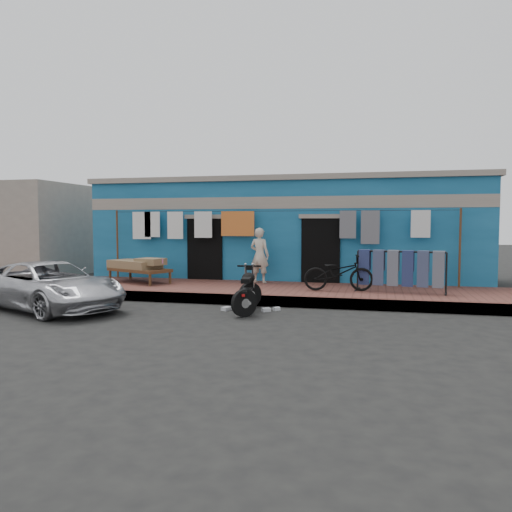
# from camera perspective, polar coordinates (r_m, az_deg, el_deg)

# --- Properties ---
(ground) EXTENTS (80.00, 80.00, 0.00)m
(ground) POSITION_cam_1_polar(r_m,az_deg,el_deg) (10.40, -2.63, -7.04)
(ground) COLOR black
(ground) RESTS_ON ground
(sidewalk) EXTENTS (28.00, 3.00, 0.25)m
(sidewalk) POSITION_cam_1_polar(r_m,az_deg,el_deg) (13.24, 1.03, -4.15)
(sidewalk) COLOR brown
(sidewalk) RESTS_ON ground
(curb) EXTENTS (28.00, 0.10, 0.25)m
(curb) POSITION_cam_1_polar(r_m,az_deg,el_deg) (11.85, -0.52, -5.09)
(curb) COLOR gray
(curb) RESTS_ON ground
(building) EXTENTS (12.20, 5.20, 3.36)m
(building) POSITION_cam_1_polar(r_m,az_deg,el_deg) (17.03, 3.98, 2.86)
(building) COLOR #175682
(building) RESTS_ON ground
(neighbor_left) EXTENTS (6.00, 5.00, 3.40)m
(neighbor_left) POSITION_cam_1_polar(r_m,az_deg,el_deg) (21.79, -25.88, 2.72)
(neighbor_left) COLOR #9E9384
(neighbor_left) RESTS_ON ground
(clothesline) EXTENTS (10.06, 0.06, 2.10)m
(clothesline) POSITION_cam_1_polar(r_m,az_deg,el_deg) (14.50, -0.58, 3.20)
(clothesline) COLOR brown
(clothesline) RESTS_ON sidewalk
(car) EXTENTS (4.38, 3.21, 1.13)m
(car) POSITION_cam_1_polar(r_m,az_deg,el_deg) (12.16, -22.53, -3.07)
(car) COLOR silver
(car) RESTS_ON ground
(seated_person) EXTENTS (0.64, 0.50, 1.57)m
(seated_person) POSITION_cam_1_polar(r_m,az_deg,el_deg) (14.23, 0.41, 0.08)
(seated_person) COLOR beige
(seated_person) RESTS_ON sidewalk
(bicycle) EXTENTS (1.79, 0.86, 1.11)m
(bicycle) POSITION_cam_1_polar(r_m,az_deg,el_deg) (12.71, 9.41, -1.46)
(bicycle) COLOR black
(bicycle) RESTS_ON sidewalk
(motorcycle) EXTENTS (1.00, 1.70, 0.99)m
(motorcycle) POSITION_cam_1_polar(r_m,az_deg,el_deg) (10.99, -1.01, -3.83)
(motorcycle) COLOR black
(motorcycle) RESTS_ON ground
(charpoy) EXTENTS (2.73, 2.47, 0.68)m
(charpoy) POSITION_cam_1_polar(r_m,az_deg,el_deg) (14.74, -13.18, -1.63)
(charpoy) COLOR brown
(charpoy) RESTS_ON sidewalk
(jeans_rack) EXTENTS (2.36, 1.12, 1.07)m
(jeans_rack) POSITION_cam_1_polar(r_m,az_deg,el_deg) (12.81, 16.20, -1.61)
(jeans_rack) COLOR black
(jeans_rack) RESTS_ON sidewalk
(litter_a) EXTENTS (0.22, 0.21, 0.08)m
(litter_a) POSITION_cam_1_polar(r_m,az_deg,el_deg) (11.07, 1.15, -6.16)
(litter_a) COLOR silver
(litter_a) RESTS_ON ground
(litter_b) EXTENTS (0.18, 0.18, 0.07)m
(litter_b) POSITION_cam_1_polar(r_m,az_deg,el_deg) (11.22, 2.36, -6.05)
(litter_b) COLOR silver
(litter_b) RESTS_ON ground
(litter_c) EXTENTS (0.22, 0.24, 0.08)m
(litter_c) POSITION_cam_1_polar(r_m,az_deg,el_deg) (11.24, -3.42, -6.03)
(litter_c) COLOR silver
(litter_c) RESTS_ON ground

